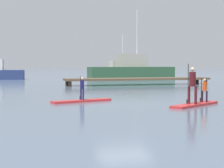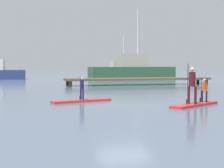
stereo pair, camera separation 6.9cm
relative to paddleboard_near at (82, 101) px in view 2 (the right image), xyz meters
name	(u,v)px [view 2 (the right image)]	position (x,y,z in m)	size (l,w,h in m)	color
ground_plane	(124,103)	(1.74, -1.16, -0.05)	(240.00, 240.00, 0.00)	slate
paddleboard_near	(82,101)	(0.00, 0.00, 0.00)	(3.09, 1.41, 0.10)	red
paddler_child_solo	(82,87)	(0.00, 0.01, 0.66)	(0.24, 0.38, 1.12)	#19194C
paddleboard_far	(195,105)	(4.48, -2.94, 0.00)	(3.05, 2.23, 0.10)	red
paddler_adult	(192,83)	(4.22, -3.10, 0.96)	(0.39, 0.44, 1.74)	#4C1419
paddler_child_front	(204,89)	(5.13, -2.50, 0.64)	(0.27, 0.33, 1.09)	black
fishing_boat_green_midground	(132,71)	(10.00, 22.87, 1.00)	(9.54, 3.09, 7.92)	#2D5638
trawler_grey_distant	(122,70)	(14.01, 39.97, 0.85)	(6.84, 2.95, 6.44)	#9E9384
floating_dock	(139,79)	(7.53, 13.35, 0.45)	(12.84, 2.15, 0.60)	brown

